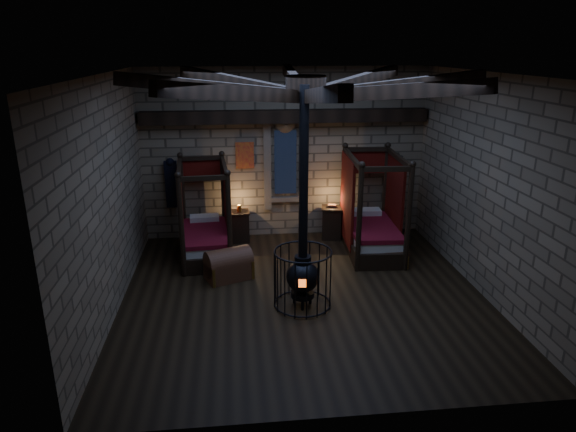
{
  "coord_description": "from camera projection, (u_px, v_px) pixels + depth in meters",
  "views": [
    {
      "loc": [
        -1.28,
        -8.98,
        4.66
      ],
      "look_at": [
        -0.24,
        0.6,
        1.45
      ],
      "focal_mm": 32.0,
      "sensor_mm": 36.0,
      "label": 1
    }
  ],
  "objects": [
    {
      "name": "bed_right",
      "position": [
        371.0,
        228.0,
        12.09
      ],
      "size": [
        1.28,
        2.27,
        2.31
      ],
      "rotation": [
        0.0,
        0.0,
        -0.05
      ],
      "color": "black",
      "rests_on": "ground"
    },
    {
      "name": "bed_left",
      "position": [
        206.0,
        234.0,
        11.83
      ],
      "size": [
        1.24,
        2.14,
        2.17
      ],
      "rotation": [
        0.0,
        0.0,
        0.07
      ],
      "color": "black",
      "rests_on": "ground"
    },
    {
      "name": "room",
      "position": [
        305.0,
        100.0,
        8.97
      ],
      "size": [
        7.02,
        7.02,
        4.29
      ],
      "color": "black",
      "rests_on": "ground"
    },
    {
      "name": "stove",
      "position": [
        303.0,
        274.0,
        9.47
      ],
      "size": [
        1.08,
        1.08,
        4.05
      ],
      "rotation": [
        0.0,
        0.0,
        -0.13
      ],
      "color": "black",
      "rests_on": "ground"
    },
    {
      "name": "trunk_right",
      "position": [
        391.0,
        256.0,
        11.35
      ],
      "size": [
        0.74,
        0.5,
        0.52
      ],
      "rotation": [
        0.0,
        0.0,
        -0.08
      ],
      "color": "#582F1C",
      "rests_on": "ground"
    },
    {
      "name": "nightstand_left",
      "position": [
        240.0,
        226.0,
        12.74
      ],
      "size": [
        0.51,
        0.49,
        0.95
      ],
      "rotation": [
        0.0,
        0.0,
        0.06
      ],
      "color": "black",
      "rests_on": "ground"
    },
    {
      "name": "nightstand_right",
      "position": [
        332.0,
        222.0,
        12.92
      ],
      "size": [
        0.59,
        0.58,
        0.89
      ],
      "rotation": [
        0.0,
        0.0,
        -0.19
      ],
      "color": "black",
      "rests_on": "ground"
    },
    {
      "name": "trunk_left",
      "position": [
        229.0,
        265.0,
        10.7
      ],
      "size": [
        1.07,
        0.89,
        0.68
      ],
      "rotation": [
        0.0,
        0.0,
        0.38
      ],
      "color": "#582F1C",
      "rests_on": "ground"
    }
  ]
}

